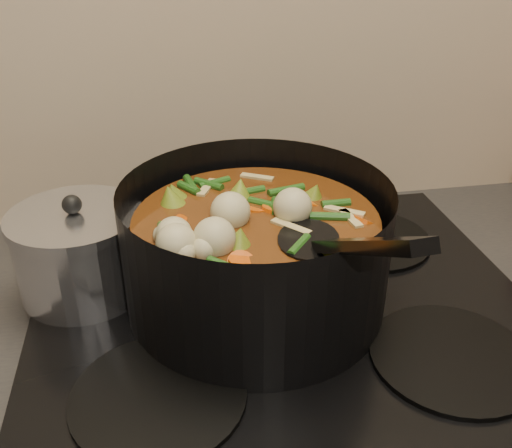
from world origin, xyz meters
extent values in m
cube|color=black|center=(0.00, 1.93, 0.89)|extent=(2.64, 0.64, 0.05)
cube|color=black|center=(0.00, 1.93, 0.92)|extent=(0.62, 0.54, 0.02)
cylinder|color=black|center=(-0.16, 1.80, 0.93)|extent=(0.18, 0.18, 0.01)
cylinder|color=black|center=(0.16, 1.80, 0.93)|extent=(0.18, 0.18, 0.01)
cylinder|color=black|center=(-0.16, 2.06, 0.93)|extent=(0.18, 0.18, 0.01)
cylinder|color=black|center=(0.16, 2.06, 0.93)|extent=(0.18, 0.18, 0.01)
cylinder|color=black|center=(-0.03, 1.94, 1.01)|extent=(0.35, 0.35, 0.16)
cylinder|color=black|center=(-0.03, 1.94, 0.94)|extent=(0.31, 0.31, 0.01)
cylinder|color=#5B2D0F|center=(-0.03, 1.94, 1.00)|extent=(0.29, 0.29, 0.11)
cylinder|color=#E2490A|center=(0.01, 1.94, 1.05)|extent=(0.03, 0.03, 0.03)
cylinder|color=#E2490A|center=(0.02, 2.00, 1.05)|extent=(0.04, 0.04, 0.03)
cylinder|color=#E2490A|center=(-0.05, 2.05, 1.05)|extent=(0.04, 0.04, 0.03)
cylinder|color=#E2490A|center=(-0.08, 1.98, 1.05)|extent=(0.03, 0.04, 0.03)
cylinder|color=#E2490A|center=(-0.12, 1.92, 1.05)|extent=(0.04, 0.04, 0.03)
cylinder|color=#E2490A|center=(-0.05, 1.91, 1.05)|extent=(0.04, 0.04, 0.03)
cylinder|color=#E2490A|center=(0.00, 1.87, 1.05)|extent=(0.04, 0.04, 0.03)
cylinder|color=#E2490A|center=(0.07, 1.91, 1.05)|extent=(0.04, 0.03, 0.03)
cylinder|color=#E2490A|center=(0.02, 1.97, 1.05)|extent=(0.04, 0.04, 0.03)
cylinder|color=#E2490A|center=(-0.02, 2.03, 1.05)|extent=(0.04, 0.04, 0.03)
cylinder|color=#E2490A|center=(-0.06, 1.98, 1.05)|extent=(0.03, 0.03, 0.03)
cylinder|color=#E2490A|center=(-0.11, 1.95, 1.05)|extent=(0.04, 0.04, 0.03)
cylinder|color=#E2490A|center=(-0.11, 1.86, 1.05)|extent=(0.04, 0.04, 0.03)
sphere|color=tan|center=(0.03, 1.94, 1.06)|extent=(0.04, 0.04, 0.04)
sphere|color=tan|center=(-0.04, 2.01, 1.06)|extent=(0.04, 0.04, 0.04)
sphere|color=tan|center=(-0.10, 1.94, 1.06)|extent=(0.04, 0.04, 0.04)
sphere|color=tan|center=(-0.02, 1.88, 1.06)|extent=(0.04, 0.04, 0.04)
sphere|color=tan|center=(0.03, 1.96, 1.06)|extent=(0.04, 0.04, 0.04)
cone|color=olive|center=(-0.07, 1.86, 1.06)|extent=(0.04, 0.04, 0.04)
cone|color=olive|center=(0.04, 1.89, 1.06)|extent=(0.04, 0.04, 0.04)
cone|color=olive|center=(0.03, 2.01, 1.06)|extent=(0.04, 0.04, 0.04)
cone|color=olive|center=(-0.09, 2.02, 1.06)|extent=(0.04, 0.04, 0.04)
cone|color=olive|center=(-0.11, 1.90, 1.06)|extent=(0.04, 0.04, 0.04)
cone|color=olive|center=(0.00, 1.86, 1.06)|extent=(0.04, 0.04, 0.04)
cylinder|color=#1F5017|center=(0.00, 1.98, 1.05)|extent=(0.01, 0.04, 0.01)
cylinder|color=#1F5017|center=(-0.04, 2.05, 1.05)|extent=(0.04, 0.03, 0.01)
cylinder|color=#1F5017|center=(-0.10, 2.00, 1.05)|extent=(0.04, 0.02, 0.01)
cylinder|color=#1F5017|center=(-0.10, 1.93, 1.05)|extent=(0.03, 0.04, 0.01)
cylinder|color=#1F5017|center=(-0.06, 1.90, 1.05)|extent=(0.03, 0.04, 0.01)
cylinder|color=#1F5017|center=(-0.01, 1.84, 1.05)|extent=(0.04, 0.02, 0.01)
cylinder|color=#1F5017|center=(0.04, 1.90, 1.05)|extent=(0.04, 0.03, 0.01)
cylinder|color=#1F5017|center=(0.03, 1.96, 1.05)|extent=(0.01, 0.04, 0.01)
cylinder|color=#1F5017|center=(-0.01, 1.99, 1.05)|extent=(0.04, 0.03, 0.01)
cylinder|color=#1F5017|center=(-0.07, 2.05, 1.05)|extent=(0.04, 0.02, 0.01)
cylinder|color=#1F5017|center=(-0.11, 1.98, 1.05)|extent=(0.03, 0.04, 0.01)
cylinder|color=#1F5017|center=(-0.10, 1.92, 1.05)|extent=(0.03, 0.04, 0.01)
cylinder|color=#1F5017|center=(-0.05, 1.90, 1.05)|extent=(0.04, 0.02, 0.01)
cylinder|color=#1F5017|center=(0.02, 1.85, 1.05)|extent=(0.04, 0.04, 0.01)
cube|color=tan|center=(-0.11, 1.93, 1.05)|extent=(0.05, 0.01, 0.00)
cube|color=tan|center=(-0.02, 1.87, 1.05)|extent=(0.02, 0.05, 0.00)
cube|color=tan|center=(0.04, 1.96, 1.05)|extent=(0.05, 0.03, 0.00)
cube|color=tan|center=(-0.06, 2.02, 1.05)|extent=(0.04, 0.04, 0.00)
cube|color=tan|center=(-0.11, 1.92, 1.05)|extent=(0.03, 0.05, 0.00)
ellipsoid|color=black|center=(0.01, 1.88, 1.05)|extent=(0.09, 0.10, 0.01)
cube|color=black|center=(0.03, 1.77, 1.11)|extent=(0.04, 0.19, 0.12)
cylinder|color=silver|center=(-0.25, 2.01, 0.98)|extent=(0.16, 0.16, 0.10)
cylinder|color=silver|center=(-0.25, 2.01, 1.04)|extent=(0.17, 0.17, 0.01)
sphere|color=black|center=(-0.25, 2.01, 1.05)|extent=(0.02, 0.02, 0.02)
camera|label=1|loc=(-0.14, 1.37, 1.37)|focal=40.00mm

